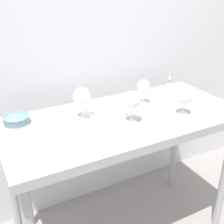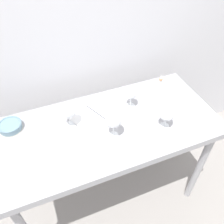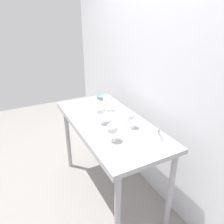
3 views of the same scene
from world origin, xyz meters
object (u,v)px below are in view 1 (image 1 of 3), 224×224
wine_glass_near_right (185,97)px  wine_glass_far_left (82,97)px  tasting_sheet_upper (60,127)px  wine_glass_near_center (132,101)px  open_notebook (111,110)px  tasting_bowl (16,119)px  decanter_funnel (169,86)px  wine_glass_far_right (143,87)px

wine_glass_near_right → wine_glass_far_left: bearing=157.1°
wine_glass_far_left → tasting_sheet_upper: wine_glass_far_left is taller
wine_glass_far_left → wine_glass_near_center: size_ratio=0.99×
wine_glass_far_left → open_notebook: size_ratio=0.48×
wine_glass_near_right → wine_glass_near_center: 0.33m
wine_glass_near_right → tasting_bowl: 0.95m
tasting_sheet_upper → tasting_bowl: tasting_bowl is taller
wine_glass_near_center → wine_glass_near_right: bearing=-8.7°
wine_glass_far_left → tasting_bowl: bearing=162.8°
wine_glass_near_center → decanter_funnel: bearing=30.9°
wine_glass_far_right → decanter_funnel: bearing=18.3°
tasting_sheet_upper → decanter_funnel: size_ratio=1.78×
wine_glass_near_center → wine_glass_far_right: (0.21, 0.20, -0.02)m
wine_glass_near_right → wine_glass_far_left: size_ratio=0.88×
decanter_funnel → tasting_sheet_upper: bearing=-169.4°
wine_glass_far_left → wine_glass_far_right: (0.42, 0.02, -0.02)m
wine_glass_near_right → wine_glass_far_left: (-0.54, 0.23, 0.02)m
wine_glass_near_right → wine_glass_far_right: wine_glass_near_right is taller
wine_glass_near_center → wine_glass_far_left: bearing=140.4°
wine_glass_near_right → wine_glass_near_center: bearing=171.3°
wine_glass_near_center → wine_glass_far_right: wine_glass_near_center is taller
open_notebook → wine_glass_far_left: bearing=161.9°
wine_glass_far_right → tasting_sheet_upper: 0.59m
wine_glass_far_left → tasting_sheet_upper: bearing=-162.9°
wine_glass_far_right → decanter_funnel: size_ratio=1.23×
wine_glass_near_center → open_notebook: (-0.02, 0.20, -0.13)m
wine_glass_near_center → tasting_bowl: (-0.56, 0.28, -0.11)m
open_notebook → decanter_funnel: decanter_funnel is taller
tasting_sheet_upper → tasting_bowl: 0.25m
wine_glass_far_right → decanter_funnel: (0.28, 0.09, -0.07)m
wine_glass_far_left → tasting_sheet_upper: size_ratio=0.81×
tasting_bowl → open_notebook: bearing=-9.3°
wine_glass_far_left → wine_glass_near_center: 0.28m
wine_glass_far_right → decanter_funnel: wine_glass_far_right is taller
decanter_funnel → wine_glass_far_right: bearing=-161.7°
tasting_sheet_upper → tasting_bowl: bearing=107.1°
wine_glass_far_left → wine_glass_near_center: bearing=-39.6°
tasting_bowl → tasting_sheet_upper: bearing=-38.5°
tasting_sheet_upper → wine_glass_far_right: bearing=-27.8°
tasting_bowl → decanter_funnel: bearing=0.3°
wine_glass_near_center → tasting_sheet_upper: 0.41m
wine_glass_far_left → tasting_sheet_upper: 0.20m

